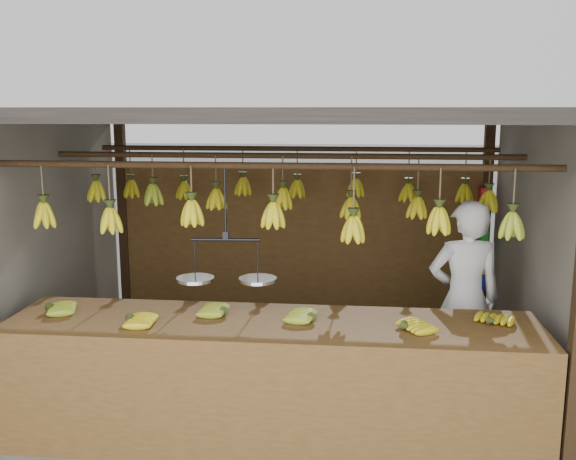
# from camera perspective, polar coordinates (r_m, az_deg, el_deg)

# --- Properties ---
(ground) EXTENTS (80.00, 80.00, 0.00)m
(ground) POSITION_cam_1_polar(r_m,az_deg,el_deg) (5.97, -0.30, -12.90)
(ground) COLOR #5B5B57
(stall) EXTENTS (4.30, 3.30, 2.40)m
(stall) POSITION_cam_1_polar(r_m,az_deg,el_deg) (5.82, 0.03, 6.56)
(stall) COLOR black
(stall) RESTS_ON ground
(counter) EXTENTS (3.81, 0.87, 0.96)m
(counter) POSITION_cam_1_polar(r_m,az_deg,el_deg) (4.56, -1.72, -10.86)
(counter) COLOR brown
(counter) RESTS_ON ground
(hanging_bananas) EXTENTS (3.58, 2.24, 0.39)m
(hanging_bananas) POSITION_cam_1_polar(r_m,az_deg,el_deg) (5.52, -0.27, 2.57)
(hanging_bananas) COLOR gold
(hanging_bananas) RESTS_ON ground
(balance_scale) EXTENTS (0.72, 0.30, 0.84)m
(balance_scale) POSITION_cam_1_polar(r_m,az_deg,el_deg) (4.68, -5.49, -3.86)
(balance_scale) COLOR black
(balance_scale) RESTS_ON ground
(vendor) EXTENTS (0.66, 0.48, 1.67)m
(vendor) POSITION_cam_1_polar(r_m,az_deg,el_deg) (5.54, 15.40, -5.99)
(vendor) COLOR white
(vendor) RESTS_ON ground
(bag_bundles) EXTENTS (0.08, 0.26, 1.24)m
(bag_bundles) POSITION_cam_1_polar(r_m,az_deg,el_deg) (7.07, 16.75, -1.38)
(bag_bundles) COLOR red
(bag_bundles) RESTS_ON ground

